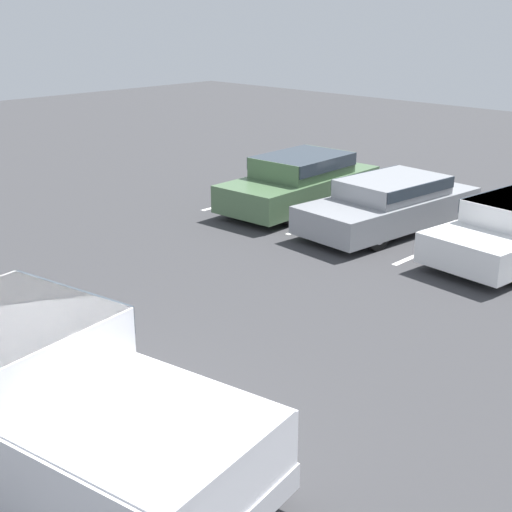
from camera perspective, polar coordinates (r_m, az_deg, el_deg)
ground_plane at (r=8.74m, az=-17.58°, el=-14.60°), size 60.00×60.00×0.00m
stall_stripe_a at (r=18.95m, az=0.29°, el=4.85°), size 0.12×4.06×0.01m
stall_stripe_b at (r=17.19m, az=7.02°, el=3.18°), size 0.12×4.06×0.01m
stall_stripe_c at (r=15.74m, az=15.09°, el=1.12°), size 0.12×4.06×0.01m
pickup_truck at (r=8.05m, az=-17.53°, el=-10.50°), size 5.75×2.84×1.72m
parked_sedan_a at (r=17.68m, az=3.59°, el=6.08°), size 2.00×4.49×1.32m
parked_sedan_b at (r=16.16m, az=10.68°, el=4.24°), size 2.11×4.62×1.17m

